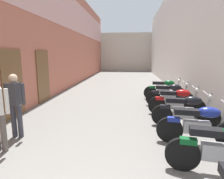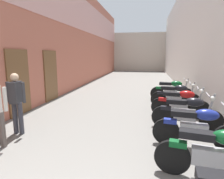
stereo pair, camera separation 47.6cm
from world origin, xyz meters
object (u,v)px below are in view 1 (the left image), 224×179
at_px(pedestrian_further_down, 15,101).
at_px(motorcycle_third, 199,124).
at_px(motorcycle_sixth, 170,94).
at_px(motorcycle_seventh, 165,89).
at_px(motorcycle_second, 224,148).
at_px(motorcycle_fourth, 186,110).
at_px(motorcycle_fifth, 177,101).

bearing_deg(pedestrian_further_down, motorcycle_third, -0.44).
bearing_deg(motorcycle_sixth, pedestrian_further_down, -142.75).
xyz_separation_m(motorcycle_seventh, pedestrian_further_down, (-4.32, -4.47, 0.42)).
distance_m(motorcycle_second, motorcycle_third, 1.16).
bearing_deg(motorcycle_third, pedestrian_further_down, 179.56).
distance_m(motorcycle_third, pedestrian_further_down, 4.34).
height_order(motorcycle_third, pedestrian_further_down, pedestrian_further_down).
height_order(motorcycle_third, motorcycle_sixth, same).
bearing_deg(motorcycle_seventh, motorcycle_third, -90.00).
bearing_deg(motorcycle_fourth, motorcycle_second, -90.00).
height_order(motorcycle_sixth, pedestrian_further_down, pedestrian_further_down).
relative_size(motorcycle_third, motorcycle_seventh, 1.00).
height_order(motorcycle_third, motorcycle_seventh, same).
relative_size(motorcycle_fourth, motorcycle_seventh, 1.00).
xyz_separation_m(motorcycle_fourth, motorcycle_fifth, (-0.00, 1.06, 0.00)).
relative_size(motorcycle_seventh, pedestrian_further_down, 1.17).
xyz_separation_m(motorcycle_fifth, motorcycle_sixth, (0.00, 1.15, 0.00)).
relative_size(motorcycle_third, motorcycle_sixth, 1.00).
distance_m(motorcycle_seventh, pedestrian_further_down, 6.23).
xyz_separation_m(motorcycle_third, motorcycle_fifth, (-0.00, 2.17, 0.00)).
bearing_deg(motorcycle_fourth, motorcycle_seventh, 90.00).
bearing_deg(pedestrian_further_down, motorcycle_second, -15.41).
xyz_separation_m(motorcycle_second, motorcycle_fifth, (0.00, 3.33, 0.00)).
height_order(motorcycle_fifth, motorcycle_sixth, same).
relative_size(motorcycle_second, motorcycle_fifth, 1.00).
bearing_deg(motorcycle_sixth, motorcycle_third, -90.00).
relative_size(motorcycle_second, pedestrian_further_down, 1.17).
xyz_separation_m(motorcycle_fourth, motorcycle_seventh, (-0.00, 3.39, 0.00)).
bearing_deg(motorcycle_second, pedestrian_further_down, 164.59).
distance_m(motorcycle_sixth, pedestrian_further_down, 5.44).
bearing_deg(motorcycle_third, motorcycle_sixth, 90.00).
bearing_deg(motorcycle_fifth, motorcycle_seventh, 90.00).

